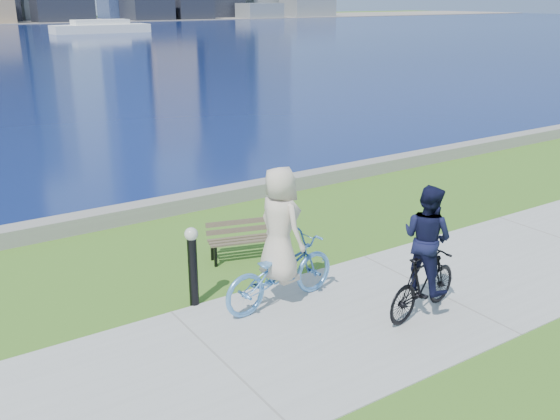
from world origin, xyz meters
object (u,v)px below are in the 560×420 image
at_px(cyclist_man, 425,261).
at_px(cyclist_woman, 280,255).
at_px(bollard_lamp, 193,262).
at_px(park_bench, 244,236).

bearing_deg(cyclist_man, cyclist_woman, 36.99).
bearing_deg(cyclist_man, bollard_lamp, 40.91).
height_order(cyclist_woman, cyclist_man, cyclist_woman).
relative_size(park_bench, bollard_lamp, 1.10).
distance_m(cyclist_woman, cyclist_man, 2.24).
bearing_deg(bollard_lamp, cyclist_woman, -32.17).
xyz_separation_m(park_bench, cyclist_woman, (-0.48, -1.94, 0.42)).
distance_m(bollard_lamp, cyclist_woman, 1.39).
relative_size(cyclist_woman, cyclist_man, 1.09).
height_order(park_bench, bollard_lamp, bollard_lamp).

